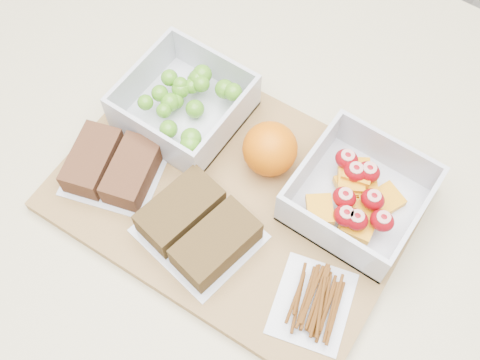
{
  "coord_description": "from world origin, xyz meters",
  "views": [
    {
      "loc": [
        0.19,
        -0.29,
        1.58
      ],
      "look_at": [
        -0.0,
        -0.01,
        0.93
      ],
      "focal_mm": 45.0,
      "sensor_mm": 36.0,
      "label": 1
    }
  ],
  "objects_px": {
    "grape_container": "(187,103)",
    "orange": "(270,149)",
    "sandwich_bag_left": "(112,166)",
    "sandwich_bag_center": "(198,228)",
    "cutting_board": "(234,196)",
    "fruit_container": "(358,197)",
    "pretzel_bag": "(313,301)"
  },
  "relations": [
    {
      "from": "grape_container",
      "to": "orange",
      "type": "xyz_separation_m",
      "value": [
        0.13,
        -0.0,
        0.01
      ]
    },
    {
      "from": "sandwich_bag_left",
      "to": "sandwich_bag_center",
      "type": "relative_size",
      "value": 0.95
    },
    {
      "from": "cutting_board",
      "to": "fruit_container",
      "type": "relative_size",
      "value": 2.9
    },
    {
      "from": "orange",
      "to": "sandwich_bag_left",
      "type": "relative_size",
      "value": 0.49
    },
    {
      "from": "sandwich_bag_center",
      "to": "pretzel_bag",
      "type": "height_order",
      "value": "sandwich_bag_center"
    },
    {
      "from": "orange",
      "to": "sandwich_bag_center",
      "type": "distance_m",
      "value": 0.13
    },
    {
      "from": "cutting_board",
      "to": "orange",
      "type": "bearing_deg",
      "value": 77.52
    },
    {
      "from": "cutting_board",
      "to": "sandwich_bag_left",
      "type": "height_order",
      "value": "sandwich_bag_left"
    },
    {
      "from": "orange",
      "to": "pretzel_bag",
      "type": "bearing_deg",
      "value": -41.63
    },
    {
      "from": "cutting_board",
      "to": "grape_container",
      "type": "height_order",
      "value": "grape_container"
    },
    {
      "from": "fruit_container",
      "to": "sandwich_bag_center",
      "type": "bearing_deg",
      "value": -134.05
    },
    {
      "from": "pretzel_bag",
      "to": "sandwich_bag_left",
      "type": "bearing_deg",
      "value": 179.48
    },
    {
      "from": "grape_container",
      "to": "sandwich_bag_left",
      "type": "bearing_deg",
      "value": -100.66
    },
    {
      "from": "sandwich_bag_left",
      "to": "pretzel_bag",
      "type": "xyz_separation_m",
      "value": [
        0.29,
        -0.0,
        -0.01
      ]
    },
    {
      "from": "fruit_container",
      "to": "sandwich_bag_center",
      "type": "height_order",
      "value": "fruit_container"
    },
    {
      "from": "grape_container",
      "to": "orange",
      "type": "relative_size",
      "value": 2.1
    },
    {
      "from": "orange",
      "to": "fruit_container",
      "type": "bearing_deg",
      "value": 4.63
    },
    {
      "from": "fruit_container",
      "to": "pretzel_bag",
      "type": "height_order",
      "value": "fruit_container"
    },
    {
      "from": "sandwich_bag_center",
      "to": "pretzel_bag",
      "type": "bearing_deg",
      "value": 1.49
    },
    {
      "from": "fruit_container",
      "to": "pretzel_bag",
      "type": "relative_size",
      "value": 1.22
    },
    {
      "from": "sandwich_bag_left",
      "to": "pretzel_bag",
      "type": "distance_m",
      "value": 0.29
    },
    {
      "from": "grape_container",
      "to": "sandwich_bag_left",
      "type": "xyz_separation_m",
      "value": [
        -0.02,
        -0.12,
        -0.01
      ]
    },
    {
      "from": "grape_container",
      "to": "pretzel_bag",
      "type": "height_order",
      "value": "grape_container"
    },
    {
      "from": "orange",
      "to": "pretzel_bag",
      "type": "xyz_separation_m",
      "value": [
        0.14,
        -0.13,
        -0.02
      ]
    },
    {
      "from": "pretzel_bag",
      "to": "sandwich_bag_center",
      "type": "bearing_deg",
      "value": -178.51
    },
    {
      "from": "grape_container",
      "to": "fruit_container",
      "type": "xyz_separation_m",
      "value": [
        0.25,
        0.01,
        -0.0
      ]
    },
    {
      "from": "grape_container",
      "to": "sandwich_bag_left",
      "type": "height_order",
      "value": "grape_container"
    },
    {
      "from": "orange",
      "to": "sandwich_bag_center",
      "type": "relative_size",
      "value": 0.46
    },
    {
      "from": "fruit_container",
      "to": "orange",
      "type": "distance_m",
      "value": 0.12
    },
    {
      "from": "fruit_container",
      "to": "sandwich_bag_left",
      "type": "height_order",
      "value": "fruit_container"
    },
    {
      "from": "sandwich_bag_center",
      "to": "cutting_board",
      "type": "bearing_deg",
      "value": 86.93
    },
    {
      "from": "sandwich_bag_center",
      "to": "pretzel_bag",
      "type": "distance_m",
      "value": 0.16
    }
  ]
}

